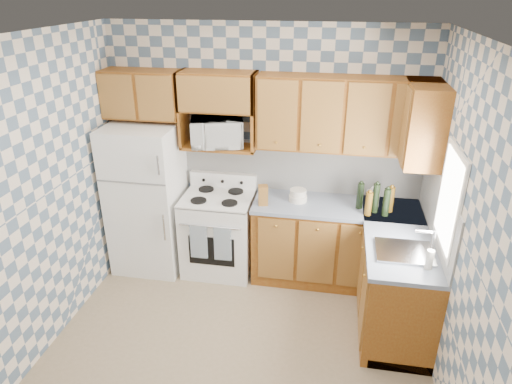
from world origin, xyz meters
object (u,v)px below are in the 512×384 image
refrigerator (148,198)px  stove_body (219,234)px  electric_kettle (373,199)px  microwave (217,132)px

refrigerator → stove_body: refrigerator is taller
electric_kettle → microwave: bearing=176.8°
microwave → stove_body: bearing=-97.3°
stove_body → refrigerator: bearing=-178.2°
stove_body → microwave: bearing=97.8°
refrigerator → electric_kettle: refrigerator is taller
refrigerator → stove_body: size_ratio=1.87×
microwave → electric_kettle: (1.66, -0.09, -0.59)m
stove_body → electric_kettle: 1.74m
refrigerator → stove_body: bearing=1.8°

